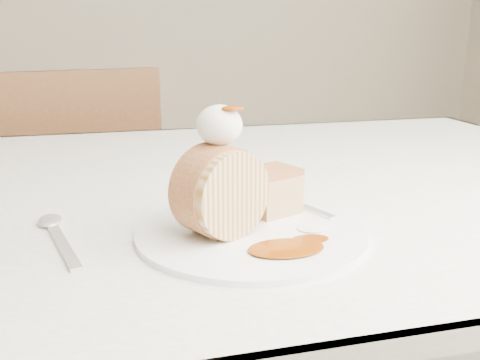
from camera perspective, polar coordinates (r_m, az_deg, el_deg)
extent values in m
cube|color=white|center=(0.81, -2.04, -1.38)|extent=(1.40, 0.90, 0.04)
cube|color=white|center=(1.26, -6.34, -0.84)|extent=(1.40, 0.01, 0.28)
cylinder|color=brown|center=(1.50, 18.90, -9.28)|extent=(0.06, 0.06, 0.71)
cube|color=brown|center=(1.65, -17.12, -4.28)|extent=(0.49, 0.49, 0.04)
cube|color=brown|center=(1.41, -16.47, 2.39)|extent=(0.41, 0.13, 0.43)
cylinder|color=brown|center=(1.93, -12.38, -8.11)|extent=(0.04, 0.04, 0.40)
cylinder|color=brown|center=(1.88, -22.95, -9.66)|extent=(0.04, 0.04, 0.40)
cylinder|color=brown|center=(1.62, -8.98, -12.72)|extent=(0.04, 0.04, 0.40)
cylinder|color=brown|center=(1.57, -21.77, -14.83)|extent=(0.04, 0.04, 0.40)
cylinder|color=brown|center=(1.69, 22.35, -12.37)|extent=(0.04, 0.04, 0.41)
cylinder|color=white|center=(0.59, 1.19, -5.59)|extent=(0.33, 0.33, 0.01)
cylinder|color=#CEB38F|center=(0.56, -2.04, -1.25)|extent=(0.11, 0.09, 0.09)
cube|color=#AE6E42|center=(0.64, 3.42, -1.42)|extent=(0.07, 0.07, 0.05)
ellipsoid|color=white|center=(0.56, -2.22, 5.87)|extent=(0.05, 0.05, 0.04)
ellipsoid|color=#7C3305|center=(0.55, -0.77, 8.21)|extent=(0.02, 0.02, 0.01)
cube|color=silver|center=(0.66, 6.64, -2.78)|extent=(0.07, 0.15, 0.00)
cube|color=silver|center=(0.58, -18.29, -6.74)|extent=(0.06, 0.16, 0.00)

